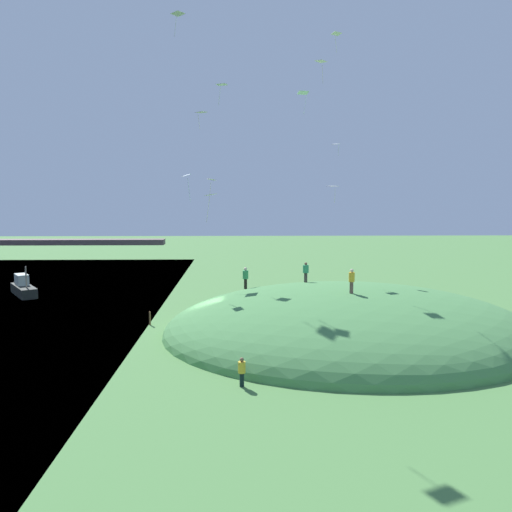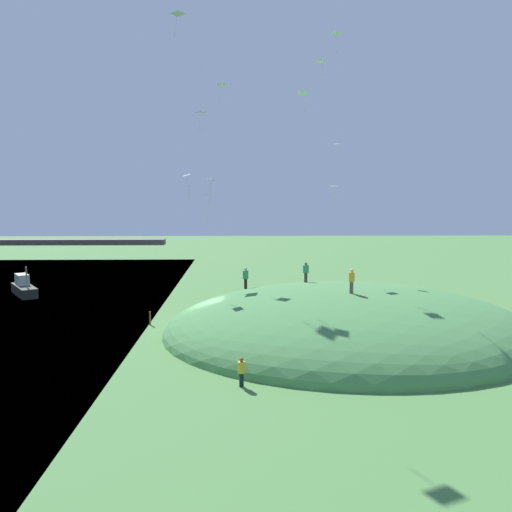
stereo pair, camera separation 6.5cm
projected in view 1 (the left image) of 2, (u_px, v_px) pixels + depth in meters
The scene contains 19 objects.
ground_plane at pixel (206, 328), 40.71m from camera, with size 160.00×160.00×0.00m, color #4A7C40.
grass_hill at pixel (348, 333), 39.54m from camera, with size 26.79×23.87×6.40m, color #478046.
boat_on_lake at pixel (23, 288), 53.40m from camera, with size 4.06×5.12×3.01m.
person_near_shore at pixel (352, 278), 37.60m from camera, with size 0.57×0.57×1.70m.
person_watching_kites at pixel (306, 270), 43.95m from camera, with size 0.64×0.64×1.64m.
person_walking_path at pixel (246, 276), 44.58m from camera, with size 0.64×0.64×1.79m.
person_on_hilltop at pixel (242, 369), 28.62m from camera, with size 0.48×0.48×1.59m.
kite_0 at pixel (321, 62), 42.62m from camera, with size 1.09×1.14×1.71m.
kite_1 at pixel (178, 14), 46.02m from camera, with size 1.35×1.39×1.93m.
kite_2 at pixel (187, 177), 42.04m from camera, with size 0.80×0.97×2.16m.
kite_4 at pixel (211, 196), 44.35m from camera, with size 1.00×1.31×2.34m.
kite_5 at pixel (222, 86), 41.47m from camera, with size 0.97×0.85×1.56m.
kite_6 at pixel (201, 113), 45.97m from camera, with size 1.16×1.16×1.50m.
kite_7 at pixel (303, 94), 43.64m from camera, with size 0.97×0.76×1.82m.
kite_8 at pixel (211, 181), 50.58m from camera, with size 0.96×1.14×2.06m.
kite_9 at pixel (336, 34), 46.32m from camera, with size 0.86×1.08×1.66m.
kite_10 at pixel (333, 187), 42.92m from camera, with size 1.02×0.93×1.32m.
kite_11 at pixel (336, 145), 47.40m from camera, with size 0.80×0.75×1.11m.
mooring_post at pixel (150, 318), 41.65m from camera, with size 0.14×0.14×1.04m, color brown.
Camera 1 is at (2.89, -39.81, 10.38)m, focal length 38.31 mm.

